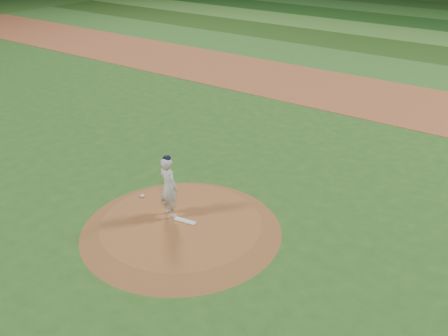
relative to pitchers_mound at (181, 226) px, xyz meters
The scene contains 8 objects.
ground 0.12m from the pitchers_mound, ahead, with size 120.00×120.00×0.00m, color #28571C.
infield_dirt_band 14.00m from the pitchers_mound, 90.00° to the left, with size 70.00×6.00×0.02m, color #98502F.
outfield_stripe_0 19.50m from the pitchers_mound, 90.00° to the left, with size 70.00×5.00×0.02m, color #316725.
outfield_stripe_1 24.50m from the pitchers_mound, 90.00° to the left, with size 70.00×5.00×0.02m, color #224516.
pitchers_mound is the anchor object (origin of this frame).
pitching_rubber 0.18m from the pitchers_mound, 59.79° to the left, with size 0.64×0.16×0.03m, color beige.
rosin_bag 1.89m from the pitchers_mound, 167.95° to the left, with size 0.13×0.13×0.07m, color silver.
pitcher_on_mound 1.15m from the pitchers_mound, 167.03° to the left, with size 0.71×0.53×1.83m.
Camera 1 is at (7.68, -8.63, 7.71)m, focal length 40.00 mm.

